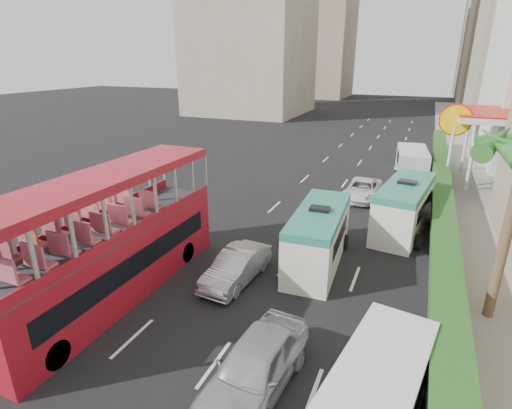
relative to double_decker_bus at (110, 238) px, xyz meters
The scene contains 15 objects.
ground_plane 6.51m from the double_decker_bus, ahead, with size 200.00×200.00×0.00m, color black.
double_decker_bus is the anchor object (origin of this frame).
car_silver_lane_a 5.58m from the double_decker_bus, 34.90° to the left, with size 1.45×4.16×1.37m, color #B4B6BB.
car_silver_lane_b 7.97m from the double_decker_bus, 18.37° to the right, with size 1.91×4.74×1.61m, color #B4B6BB.
van_asset 17.80m from the double_decker_bus, 65.27° to the left, with size 2.12×4.60×1.28m, color silver.
minibus_near 9.05m from the double_decker_bus, 39.95° to the left, with size 2.00×6.01×2.66m, color silver.
minibus_far 15.26m from the double_decker_bus, 47.61° to the left, with size 2.08×6.25×2.77m, color silver.
panel_van_near 10.87m from the double_decker_bus, 11.35° to the right, with size 1.95×4.87×1.95m, color silver.
panel_van_far 25.34m from the double_decker_bus, 66.46° to the left, with size 2.21×5.51×2.21m, color silver.
sidewalk 29.26m from the double_decker_bus, 59.04° to the left, with size 6.00×120.00×0.18m, color #99968C.
kerb_wall 18.66m from the double_decker_bus, 48.93° to the left, with size 0.30×44.00×1.00m, color silver.
hedge 18.60m from the double_decker_bus, 48.93° to the left, with size 1.10×44.00×0.70m, color #2D6626.
palm_tree 14.39m from the double_decker_bus, 16.16° to the left, with size 0.36×0.36×6.40m, color brown.
shell_station 28.02m from the double_decker_bus, 55.18° to the left, with size 6.50×8.00×5.50m, color silver.
tower_far_b 107.94m from the double_decker_bus, 77.53° to the left, with size 14.00×14.00×40.00m, color tan.
Camera 1 is at (4.75, -10.78, 9.12)m, focal length 28.00 mm.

